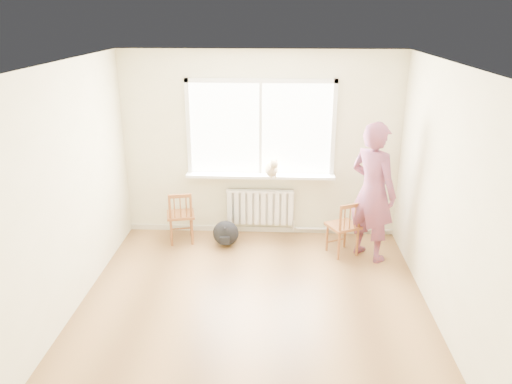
# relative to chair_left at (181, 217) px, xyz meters

# --- Properties ---
(floor) EXTENTS (4.50, 4.50, 0.00)m
(floor) POSITION_rel_chair_left_xyz_m (1.13, -1.81, -0.39)
(floor) COLOR olive
(floor) RESTS_ON ground
(ceiling) EXTENTS (4.50, 4.50, 0.00)m
(ceiling) POSITION_rel_chair_left_xyz_m (1.13, -1.81, 2.31)
(ceiling) COLOR white
(ceiling) RESTS_ON back_wall
(back_wall) EXTENTS (4.00, 0.01, 2.70)m
(back_wall) POSITION_rel_chair_left_xyz_m (1.13, 0.44, 0.96)
(back_wall) COLOR beige
(back_wall) RESTS_ON ground
(window) EXTENTS (2.12, 0.05, 1.42)m
(window) POSITION_rel_chair_left_xyz_m (1.13, 0.42, 1.27)
(window) COLOR white
(window) RESTS_ON back_wall
(windowsill) EXTENTS (2.15, 0.22, 0.04)m
(windowsill) POSITION_rel_chair_left_xyz_m (1.13, 0.33, 0.54)
(windowsill) COLOR white
(windowsill) RESTS_ON back_wall
(radiator) EXTENTS (1.00, 0.12, 0.55)m
(radiator) POSITION_rel_chair_left_xyz_m (1.13, 0.35, 0.04)
(radiator) COLOR white
(radiator) RESTS_ON back_wall
(heating_pipe) EXTENTS (1.40, 0.04, 0.04)m
(heating_pipe) POSITION_rel_chair_left_xyz_m (2.38, 0.38, -0.31)
(heating_pipe) COLOR silver
(heating_pipe) RESTS_ON back_wall
(baseboard) EXTENTS (4.00, 0.03, 0.08)m
(baseboard) POSITION_rel_chair_left_xyz_m (1.13, 0.43, -0.35)
(baseboard) COLOR beige
(baseboard) RESTS_ON ground
(chair_left) EXTENTS (0.46, 0.45, 0.78)m
(chair_left) POSITION_rel_chair_left_xyz_m (0.00, 0.00, 0.00)
(chair_left) COLOR brown
(chair_left) RESTS_ON floor
(chair_right) EXTENTS (0.51, 0.51, 0.79)m
(chair_right) POSITION_rel_chair_left_xyz_m (2.31, -0.29, 0.00)
(chair_right) COLOR brown
(chair_right) RESTS_ON floor
(person) EXTENTS (0.80, 0.81, 1.88)m
(person) POSITION_rel_chair_left_xyz_m (2.64, -0.32, 0.55)
(person) COLOR #B73D65
(person) RESTS_ON floor
(cat) EXTENTS (0.26, 0.44, 0.30)m
(cat) POSITION_rel_chair_left_xyz_m (1.30, 0.24, 0.68)
(cat) COLOR #CFB38D
(cat) RESTS_ON windowsill
(backpack) EXTENTS (0.42, 0.35, 0.37)m
(backpack) POSITION_rel_chair_left_xyz_m (0.65, -0.07, -0.21)
(backpack) COLOR black
(backpack) RESTS_ON floor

